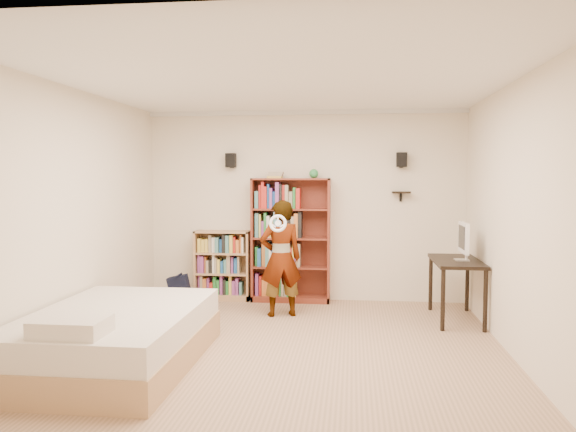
% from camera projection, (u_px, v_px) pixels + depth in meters
% --- Properties ---
extents(ground, '(4.50, 5.00, 0.01)m').
position_uv_depth(ground, '(283.00, 353.00, 5.64)').
color(ground, tan).
rests_on(ground, ground).
extents(room_shell, '(4.52, 5.02, 2.71)m').
position_uv_depth(room_shell, '(283.00, 177.00, 5.52)').
color(room_shell, beige).
rests_on(room_shell, ground).
extents(crown_molding, '(4.50, 5.00, 0.06)m').
position_uv_depth(crown_molding, '(283.00, 84.00, 5.45)').
color(crown_molding, silver).
rests_on(crown_molding, room_shell).
extents(speaker_left, '(0.14, 0.12, 0.20)m').
position_uv_depth(speaker_left, '(231.00, 160.00, 8.00)').
color(speaker_left, black).
rests_on(speaker_left, room_shell).
extents(speaker_right, '(0.14, 0.12, 0.20)m').
position_uv_depth(speaker_right, '(402.00, 160.00, 7.72)').
color(speaker_right, black).
rests_on(speaker_right, room_shell).
extents(wall_shelf, '(0.25, 0.16, 0.02)m').
position_uv_depth(wall_shelf, '(401.00, 192.00, 7.76)').
color(wall_shelf, black).
rests_on(wall_shelf, room_shell).
extents(tall_bookshelf, '(1.10, 0.32, 1.74)m').
position_uv_depth(tall_bookshelf, '(291.00, 240.00, 7.92)').
color(tall_bookshelf, maroon).
rests_on(tall_bookshelf, ground).
extents(low_bookshelf, '(0.79, 0.30, 0.99)m').
position_uv_depth(low_bookshelf, '(223.00, 265.00, 8.07)').
color(low_bookshelf, tan).
rests_on(low_bookshelf, ground).
extents(computer_desk, '(0.55, 1.10, 0.75)m').
position_uv_depth(computer_desk, '(456.00, 290.00, 6.89)').
color(computer_desk, black).
rests_on(computer_desk, ground).
extents(imac, '(0.11, 0.46, 0.46)m').
position_uv_depth(imac, '(462.00, 242.00, 6.79)').
color(imac, white).
rests_on(imac, computer_desk).
extents(daybed, '(1.45, 2.23, 0.66)m').
position_uv_depth(daybed, '(116.00, 331.00, 5.25)').
color(daybed, silver).
rests_on(daybed, ground).
extents(person, '(0.62, 0.51, 1.47)m').
position_uv_depth(person, '(281.00, 258.00, 7.09)').
color(person, black).
rests_on(person, ground).
extents(wii_wheel, '(0.22, 0.08, 0.22)m').
position_uv_depth(wii_wheel, '(278.00, 223.00, 6.78)').
color(wii_wheel, white).
rests_on(wii_wheel, person).
extents(navy_bag, '(0.31, 0.21, 0.41)m').
position_uv_depth(navy_bag, '(180.00, 289.00, 7.78)').
color(navy_bag, black).
rests_on(navy_bag, ground).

